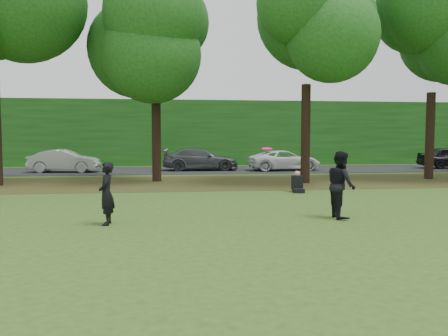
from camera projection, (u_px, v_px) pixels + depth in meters
name	position (u px, v px, depth m)	size (l,w,h in m)	color
ground	(296.00, 254.00, 8.01)	(120.00, 120.00, 0.00)	#2F4E18
leaf_litter	(220.00, 182.00, 20.89)	(60.00, 7.00, 0.01)	#49361A
street	(206.00, 170.00, 28.81)	(70.00, 7.00, 0.02)	black
far_hedge	(200.00, 133.00, 34.58)	(70.00, 3.00, 5.00)	#174D16
player_left	(107.00, 194.00, 10.67)	(0.57, 0.37, 1.55)	black
player_right	(341.00, 185.00, 11.60)	(0.87, 0.68, 1.79)	black
parked_cars	(216.00, 160.00, 28.17)	(38.76, 3.03, 1.49)	black
frisbee	(267.00, 149.00, 11.15)	(0.38, 0.38, 0.09)	#E9136A
seated_person	(298.00, 184.00, 17.20)	(0.48, 0.77, 0.83)	black
tree_line	(212.00, 15.00, 20.24)	(55.30, 7.90, 12.31)	black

